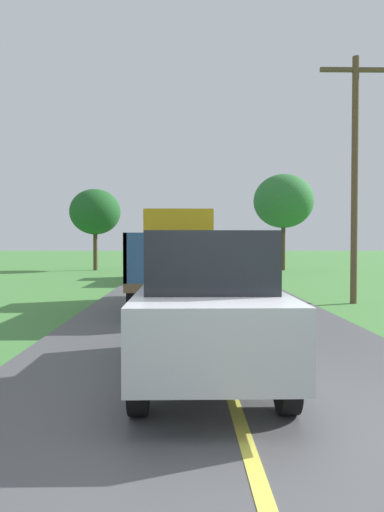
{
  "coord_description": "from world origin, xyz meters",
  "views": [
    {
      "loc": [
        -0.56,
        -4.26,
        1.87
      ],
      "look_at": [
        -0.26,
        11.72,
        1.4
      ],
      "focal_mm": 32.54,
      "sensor_mm": 36.0,
      "label": 1
    }
  ],
  "objects": [
    {
      "name": "roadside_tree_near_left",
      "position": [
        -6.47,
        26.91,
        3.9
      ],
      "size": [
        3.38,
        3.38,
        5.44
      ],
      "color": "#4C3823",
      "rests_on": "ground"
    },
    {
      "name": "ground_plane",
      "position": [
        0.0,
        0.0,
        0.0
      ],
      "size": [
        200.0,
        200.0,
        0.0
      ],
      "primitive_type": "plane",
      "color": "#47843D"
    },
    {
      "name": "banana_truck_near",
      "position": [
        -0.71,
        9.42,
        1.45
      ],
      "size": [
        2.38,
        5.82,
        2.8
      ],
      "color": "#2D2D30",
      "rests_on": "road_surface"
    },
    {
      "name": "utility_pole_roadside",
      "position": [
        4.65,
        9.79,
        4.06
      ],
      "size": [
        2.16,
        0.2,
        7.48
      ],
      "color": "brown",
      "rests_on": "ground"
    },
    {
      "name": "centre_line",
      "position": [
        0.0,
        0.0,
        0.08
      ],
      "size": [
        0.14,
        108.0,
        0.01
      ],
      "primitive_type": "cube",
      "color": "#E0D64C",
      "rests_on": "road_surface"
    },
    {
      "name": "following_car",
      "position": [
        -0.25,
        1.73,
        1.07
      ],
      "size": [
        1.74,
        4.1,
        1.92
      ],
      "color": "#B7BABF",
      "rests_on": "road_surface"
    },
    {
      "name": "banana_truck_far",
      "position": [
        -0.68,
        19.6,
        1.47
      ],
      "size": [
        2.38,
        5.82,
        2.8
      ],
      "color": "#2D2D30",
      "rests_on": "road_surface"
    },
    {
      "name": "road_surface",
      "position": [
        0.0,
        0.0,
        0.04
      ],
      "size": [
        6.4,
        120.0,
        0.08
      ],
      "primitive_type": "cube",
      "color": "#4C4C4F",
      "rests_on": "ground"
    },
    {
      "name": "roadside_tree_mid_right",
      "position": [
        6.14,
        26.69,
        4.62
      ],
      "size": [
        3.99,
        3.99,
        6.43
      ],
      "color": "#4C3823",
      "rests_on": "ground"
    }
  ]
}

